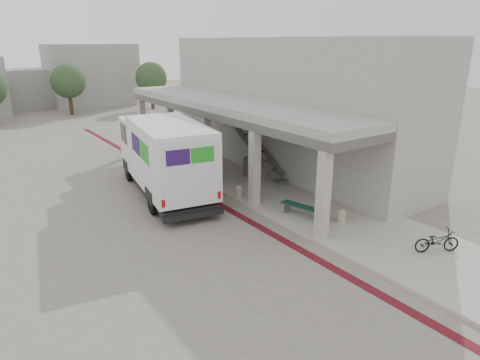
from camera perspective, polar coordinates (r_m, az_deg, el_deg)
ground at (r=17.06m, az=-2.80°, el=-5.55°), size 120.00×120.00×0.00m
bike_lane_stripe at (r=19.12m, az=-3.45°, el=-2.88°), size 0.35×40.00×0.01m
sidewalk at (r=19.29m, az=7.32°, el=-2.63°), size 4.40×28.00×0.12m
transit_building at (r=23.56m, az=5.47°, el=9.62°), size 7.60×17.00×7.00m
distant_backdrop at (r=49.64m, az=-29.03°, el=11.10°), size 28.00×10.00×6.50m
tree_mid at (r=44.63m, az=-21.94°, el=12.11°), size 3.20×3.20×4.80m
tree_right at (r=46.20m, az=-11.75°, el=13.17°), size 3.20×3.20×4.80m
fedex_truck at (r=19.83m, az=-10.10°, el=3.27°), size 3.81×8.49×3.49m
bench at (r=17.20m, az=8.49°, el=-3.91°), size 0.90×2.02×0.46m
bollard_near at (r=17.08m, az=13.40°, el=-4.63°), size 0.35×0.35×0.53m
bollard_far at (r=19.28m, az=-0.15°, el=-1.44°), size 0.36×0.36×0.54m
utility_cabinet at (r=22.09m, az=1.37°, el=1.75°), size 0.55×0.67×1.01m
bicycle_black at (r=15.72m, az=24.78°, el=-7.37°), size 1.59×1.20×0.80m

